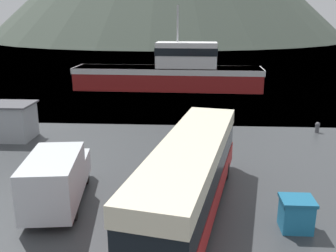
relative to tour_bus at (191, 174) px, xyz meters
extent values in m
plane|color=slate|center=(2.49, 134.18, -1.92)|extent=(240.00, 240.00, 0.00)
cube|color=red|center=(0.00, -0.01, -0.95)|extent=(4.88, 12.50, 1.04)
cube|color=black|center=(0.00, -0.01, 0.17)|extent=(4.78, 12.25, 1.19)
cube|color=beige|center=(0.00, -0.01, 1.13)|extent=(4.88, 12.50, 0.74)
cube|color=black|center=(1.24, 6.01, -0.04)|extent=(2.13, 0.49, 1.60)
cylinder|color=black|center=(-0.19, 4.41, -1.47)|extent=(0.48, 0.94, 0.90)
cylinder|color=black|center=(1.92, 3.97, -1.47)|extent=(0.48, 0.94, 0.90)
cube|color=silver|center=(-6.09, 0.00, -0.46)|extent=(2.70, 4.41, 2.21)
cube|color=silver|center=(-6.47, 2.95, -0.96)|extent=(2.40, 2.05, 1.21)
cube|color=black|center=(-6.36, 2.08, 0.03)|extent=(1.85, 0.30, 0.77)
cylinder|color=black|center=(-7.42, 2.59, -1.57)|extent=(0.31, 0.72, 0.70)
cylinder|color=black|center=(-5.47, 2.84, -1.57)|extent=(0.31, 0.72, 0.70)
cylinder|color=black|center=(-6.95, -1.07, -1.57)|extent=(0.31, 0.72, 0.70)
cylinder|color=black|center=(-5.00, -0.82, -1.57)|extent=(0.31, 0.72, 0.70)
cube|color=maroon|center=(-2.82, 29.96, -0.59)|extent=(22.37, 5.24, 2.65)
cube|color=white|center=(-2.82, 29.96, 0.40)|extent=(22.59, 5.29, 0.66)
cube|color=white|center=(-0.60, 29.89, 2.21)|extent=(7.21, 3.39, 2.95)
cube|color=black|center=(-0.60, 29.89, 2.65)|extent=(7.36, 3.49, 0.88)
cylinder|color=#B2B2B7|center=(-1.66, 29.92, 5.78)|extent=(0.20, 0.20, 4.19)
cube|color=teal|center=(4.35, -1.00, -1.29)|extent=(1.23, 1.07, 1.25)
cube|color=#1A5F86|center=(4.35, -1.00, -0.60)|extent=(1.35, 1.18, 0.14)
cube|color=#93999E|center=(-12.90, 10.02, -0.68)|extent=(3.10, 2.48, 2.48)
cube|color=#4C4C51|center=(-12.90, 10.02, 0.62)|extent=(3.41, 2.72, 0.12)
cylinder|color=#4C4C51|center=(9.60, 12.84, -1.64)|extent=(0.30, 0.30, 0.55)
sphere|color=#4C4C51|center=(9.60, 12.84, -1.28)|extent=(0.35, 0.35, 0.35)
camera|label=1|loc=(-0.08, -14.98, 6.55)|focal=40.00mm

